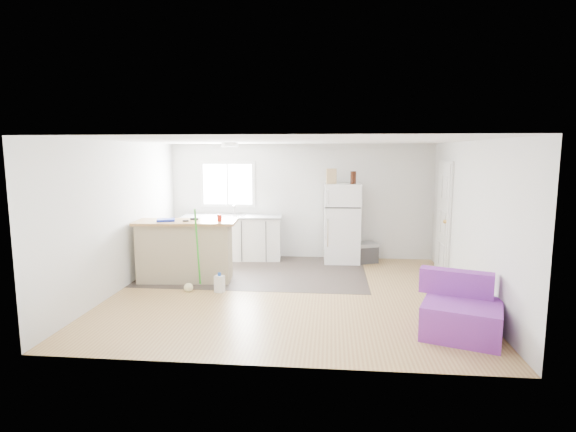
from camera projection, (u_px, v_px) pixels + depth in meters
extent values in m
cube|color=olive|center=(289.00, 293.00, 7.18)|extent=(5.50, 5.00, 0.01)
cube|color=white|center=(289.00, 141.00, 6.84)|extent=(5.50, 5.00, 0.01)
cube|color=silver|center=(300.00, 201.00, 9.47)|extent=(5.50, 0.01, 2.40)
cube|color=silver|center=(266.00, 255.00, 4.54)|extent=(5.50, 0.01, 2.40)
cube|color=silver|center=(120.00, 216.00, 7.27)|extent=(0.01, 5.00, 2.40)
cube|color=silver|center=(471.00, 221.00, 6.75)|extent=(0.01, 5.00, 2.40)
cube|color=#2F2823|center=(257.00, 271.00, 8.48)|extent=(4.05, 2.50, 0.00)
cube|color=white|center=(228.00, 184.00, 9.56)|extent=(1.18, 0.04, 0.98)
cube|color=white|center=(228.00, 184.00, 9.54)|extent=(1.05, 0.01, 0.85)
cube|color=white|center=(227.00, 184.00, 9.53)|extent=(0.03, 0.02, 0.85)
cube|color=white|center=(443.00, 218.00, 8.30)|extent=(0.05, 0.82, 2.03)
cube|color=white|center=(444.00, 218.00, 8.30)|extent=(0.03, 0.92, 2.10)
sphere|color=gold|center=(445.00, 222.00, 7.99)|extent=(0.07, 0.07, 0.07)
cylinder|color=white|center=(230.00, 145.00, 8.14)|extent=(0.30, 0.30, 0.07)
cube|color=white|center=(233.00, 238.00, 9.40)|extent=(2.04, 0.77, 0.88)
cube|color=gray|center=(232.00, 217.00, 9.33)|extent=(2.10, 0.81, 0.04)
cube|color=silver|center=(232.00, 217.00, 9.30)|extent=(0.58, 0.46, 0.06)
cube|color=tan|center=(185.00, 252.00, 7.80)|extent=(1.61, 0.69, 1.01)
cube|color=#AB7949|center=(186.00, 222.00, 7.72)|extent=(1.77, 0.80, 0.05)
cube|color=white|center=(342.00, 223.00, 9.10)|extent=(0.73, 0.69, 1.60)
cube|color=black|center=(343.00, 208.00, 8.72)|extent=(0.71, 0.04, 0.02)
cube|color=silver|center=(328.00, 197.00, 8.71)|extent=(0.03, 0.02, 0.29)
cube|color=silver|center=(328.00, 233.00, 8.81)|extent=(0.03, 0.02, 0.56)
cube|color=#2F2F31|center=(364.00, 254.00, 9.12)|extent=(0.59, 0.50, 0.34)
cube|color=gray|center=(364.00, 245.00, 9.09)|extent=(0.62, 0.53, 0.07)
cube|color=purple|center=(462.00, 319.00, 5.47)|extent=(1.12, 1.09, 0.42)
cube|color=purple|center=(456.00, 282.00, 5.73)|extent=(0.91, 0.50, 0.32)
cube|color=white|center=(220.00, 284.00, 7.18)|extent=(0.17, 0.14, 0.27)
cylinder|color=#194BB4|center=(219.00, 274.00, 7.16)|extent=(0.07, 0.07, 0.05)
cylinder|color=green|center=(198.00, 248.00, 7.25)|extent=(0.08, 0.35, 1.31)
sphere|color=beige|center=(189.00, 288.00, 7.22)|extent=(0.15, 0.15, 0.15)
cylinder|color=red|center=(220.00, 218.00, 7.66)|extent=(0.08, 0.08, 0.12)
cube|color=#1225AE|center=(166.00, 220.00, 7.68)|extent=(0.36, 0.31, 0.04)
cube|color=black|center=(194.00, 219.00, 7.83)|extent=(0.14, 0.06, 0.03)
cube|color=black|center=(186.00, 221.00, 7.62)|extent=(0.11, 0.07, 0.03)
cube|color=tan|center=(331.00, 176.00, 8.95)|extent=(0.21, 0.12, 0.30)
cylinder|color=#3A170A|center=(352.00, 178.00, 8.86)|extent=(0.07, 0.07, 0.25)
cylinder|color=#3A170A|center=(354.00, 177.00, 8.94)|extent=(0.09, 0.09, 0.25)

